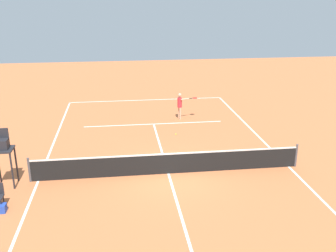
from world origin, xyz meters
TOP-DOWN VIEW (x-y plane):
  - ground_plane at (0.00, 0.00)m, footprint 60.00×60.00m
  - court_lines at (0.00, 0.00)m, footprint 11.15×24.90m
  - tennis_net at (0.00, 0.00)m, footprint 11.75×0.10m
  - player_serving at (-1.76, -7.61)m, footprint 1.30×0.48m
  - tennis_ball at (-1.05, -4.81)m, footprint 0.07×0.07m
  - umpire_chair at (6.69, 0.20)m, footprint 0.80×0.80m

SIDE VIEW (x-z plane):
  - ground_plane at x=0.00m, z-range 0.00..0.00m
  - court_lines at x=0.00m, z-range 0.00..0.01m
  - tennis_ball at x=-1.05m, z-range 0.00..0.07m
  - tennis_net at x=0.00m, z-range -0.04..1.03m
  - player_serving at x=-1.76m, z-range 0.15..1.81m
  - umpire_chair at x=6.69m, z-range 0.40..2.81m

